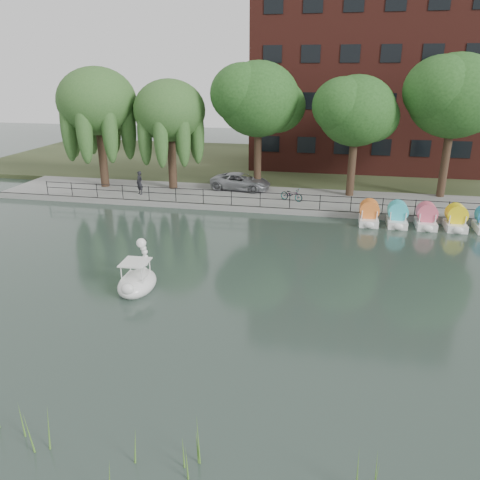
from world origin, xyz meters
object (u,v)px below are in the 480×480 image
(swan_boat, at_px, (137,279))
(bicycle, at_px, (292,194))
(minivan, at_px, (241,180))
(pedestrian, at_px, (139,181))

(swan_boat, bearing_deg, bicycle, 67.44)
(minivan, distance_m, bicycle, 4.84)
(bicycle, xyz_separation_m, pedestrian, (-11.23, -0.43, 0.49))
(minivan, bearing_deg, pedestrian, 118.43)
(pedestrian, xyz_separation_m, swan_boat, (5.89, -14.26, -0.93))
(minivan, relative_size, swan_boat, 2.02)
(pedestrian, bearing_deg, minivan, 55.82)
(swan_boat, bearing_deg, pedestrian, 109.85)
(bicycle, relative_size, swan_boat, 0.66)
(minivan, relative_size, bicycle, 3.06)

